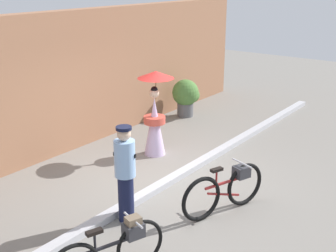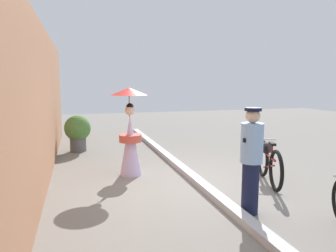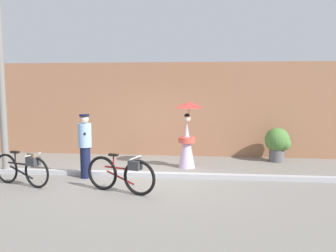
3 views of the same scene
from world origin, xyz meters
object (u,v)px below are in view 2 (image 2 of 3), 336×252
(bicycle_near_officer, at_px, (268,162))
(potted_plant_by_door, at_px, (78,131))
(person_officer, at_px, (251,158))
(person_with_parasol, at_px, (130,132))

(bicycle_near_officer, relative_size, potted_plant_by_door, 1.57)
(person_officer, xyz_separation_m, potted_plant_by_door, (5.36, 2.53, -0.27))
(potted_plant_by_door, bearing_deg, bicycle_near_officer, -138.06)
(person_with_parasol, bearing_deg, potted_plant_by_door, 21.32)
(person_with_parasol, xyz_separation_m, potted_plant_by_door, (2.80, 1.09, -0.35))
(person_officer, relative_size, potted_plant_by_door, 1.54)
(person_with_parasol, bearing_deg, person_officer, -150.65)
(potted_plant_by_door, bearing_deg, person_with_parasol, -158.68)
(bicycle_near_officer, bearing_deg, person_officer, 136.84)
(person_with_parasol, relative_size, potted_plant_by_door, 1.78)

